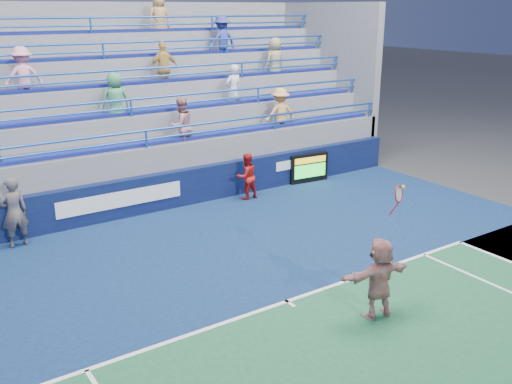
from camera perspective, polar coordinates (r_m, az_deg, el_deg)
ground at (r=11.72m, az=3.12°, el=-10.95°), size 120.00×120.00×0.00m
sponsor_wall at (r=16.73m, az=-10.31°, el=-0.12°), size 18.00×0.32×1.10m
bleacher_stand at (r=19.88m, az=-14.94°, el=5.42°), size 18.00×5.60×6.13m
serve_speed_board at (r=19.33m, az=5.31°, el=2.41°), size 1.44×0.29×0.99m
tennis_player at (r=11.10m, az=12.23°, el=-8.40°), size 1.55×0.68×2.59m
line_judge at (r=15.11m, az=-23.05°, el=-1.88°), size 0.70×0.50×1.80m
ball_girl at (r=17.48m, az=-0.96°, el=1.57°), size 0.71×0.56×1.45m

